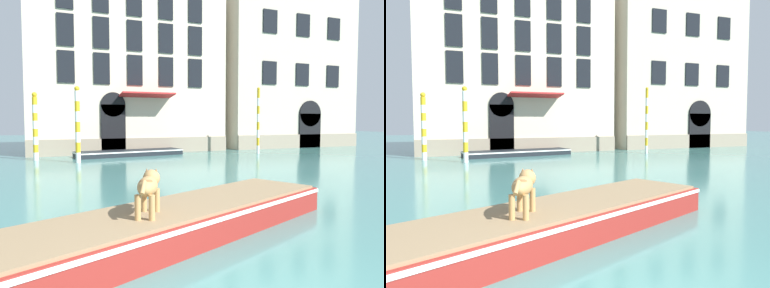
# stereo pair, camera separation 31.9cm
# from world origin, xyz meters

# --- Properties ---
(palazzo_left) EXTENTS (13.95, 7.40, 13.07)m
(palazzo_left) POSITION_xyz_m (3.90, 25.47, 6.52)
(palazzo_left) COLOR beige
(palazzo_left) RESTS_ON ground_plane
(palazzo_right) EXTENTS (12.03, 6.13, 13.71)m
(palazzo_right) POSITION_xyz_m (17.98, 25.47, 6.83)
(palazzo_right) COLOR #BCB29E
(palazzo_right) RESTS_ON ground_plane
(boat_foreground) EXTENTS (8.26, 5.10, 0.63)m
(boat_foreground) POSITION_xyz_m (0.20, 4.05, 0.33)
(boat_foreground) COLOR maroon
(boat_foreground) RESTS_ON ground_plane
(dog_on_deck) EXTENTS (0.67, 1.11, 0.79)m
(dog_on_deck) POSITION_xyz_m (-0.55, 3.60, 1.14)
(dog_on_deck) COLOR tan
(dog_on_deck) RESTS_ON boat_foreground
(boat_moored_near_palazzo) EXTENTS (7.10, 2.67, 0.36)m
(boat_moored_near_palazzo) POSITION_xyz_m (3.17, 21.04, 0.20)
(boat_moored_near_palazzo) COLOR black
(boat_moored_near_palazzo) RESTS_ON ground_plane
(mooring_pole_0) EXTENTS (0.29, 0.29, 3.90)m
(mooring_pole_0) POSITION_xyz_m (-2.46, 20.38, 1.97)
(mooring_pole_0) COLOR white
(mooring_pole_0) RESTS_ON ground_plane
(mooring_pole_1) EXTENTS (0.20, 0.20, 4.56)m
(mooring_pole_1) POSITION_xyz_m (11.77, 19.33, 2.30)
(mooring_pole_1) COLOR white
(mooring_pole_1) RESTS_ON ground_plane
(mooring_pole_2) EXTENTS (0.27, 0.27, 4.14)m
(mooring_pole_2) POSITION_xyz_m (-0.34, 18.23, 2.09)
(mooring_pole_2) COLOR white
(mooring_pole_2) RESTS_ON ground_plane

